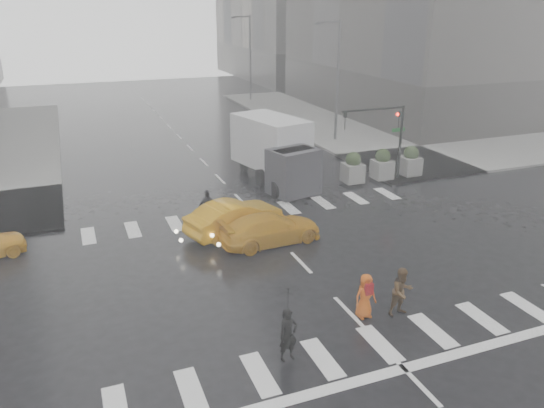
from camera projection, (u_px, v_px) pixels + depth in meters
name	position (u px, v px, depth m)	size (l,w,h in m)	color
ground	(301.00, 262.00, 21.79)	(120.00, 120.00, 0.00)	black
sidewalk_ne	(430.00, 133.00, 43.66)	(35.00, 35.00, 0.15)	slate
road_markings	(301.00, 262.00, 21.79)	(18.00, 48.00, 0.01)	silver
traffic_signal_pole	(387.00, 129.00, 30.70)	(4.45, 0.42, 4.50)	black
street_lamp_near	(336.00, 76.00, 39.44)	(2.15, 0.22, 9.00)	#59595B
street_lamp_far	(249.00, 55.00, 56.88)	(2.15, 0.22, 9.00)	#59595B
planter_west	(353.00, 168.00, 30.98)	(1.10, 1.10, 1.80)	slate
planter_mid	(382.00, 165.00, 31.66)	(1.10, 1.10, 1.80)	slate
planter_east	(410.00, 161.00, 32.34)	(1.10, 1.10, 1.80)	slate
pedestrian_black	(288.00, 312.00, 15.29)	(1.11, 1.12, 2.43)	black
pedestrian_brown	(402.00, 292.00, 17.86)	(0.84, 0.65, 1.73)	#463019
pedestrian_orange	(365.00, 296.00, 17.74)	(0.78, 0.52, 1.58)	#D1520E
pedestrian_far_a	(208.00, 208.00, 25.22)	(1.03, 0.63, 1.76)	black
pedestrian_far_b	(296.00, 184.00, 28.74)	(1.08, 0.60, 1.67)	black
taxi_mid	(235.00, 217.00, 24.41)	(1.62, 4.65, 1.53)	orange
taxi_rear	(270.00, 229.00, 23.38)	(1.89, 4.10, 1.35)	orange
box_truck	(276.00, 150.00, 31.07)	(2.62, 6.99, 3.72)	silver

